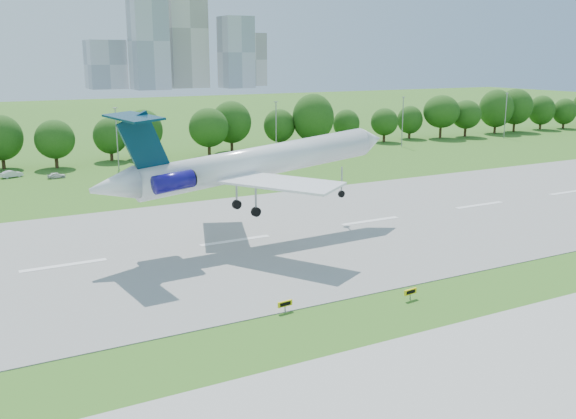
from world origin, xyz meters
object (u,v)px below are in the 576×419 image
(airliner, at_px, (246,163))
(taxi_sign_left, at_px, (285,304))
(service_vehicle_a, at_px, (12,174))
(service_vehicle_b, at_px, (56,175))

(airliner, distance_m, taxi_sign_left, 24.75)
(airliner, xyz_separation_m, service_vehicle_a, (-21.05, 58.21, -8.86))
(taxi_sign_left, xyz_separation_m, service_vehicle_a, (-14.44, 80.40, -0.11))
(taxi_sign_left, xyz_separation_m, service_vehicle_b, (-7.27, 75.67, -0.22))
(service_vehicle_a, distance_m, service_vehicle_b, 8.59)
(airliner, xyz_separation_m, taxi_sign_left, (-6.61, -22.19, -8.75))
(airliner, bearing_deg, taxi_sign_left, -112.05)
(service_vehicle_b, bearing_deg, service_vehicle_a, 51.73)
(service_vehicle_a, height_order, service_vehicle_b, service_vehicle_a)
(airliner, height_order, service_vehicle_a, airliner)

